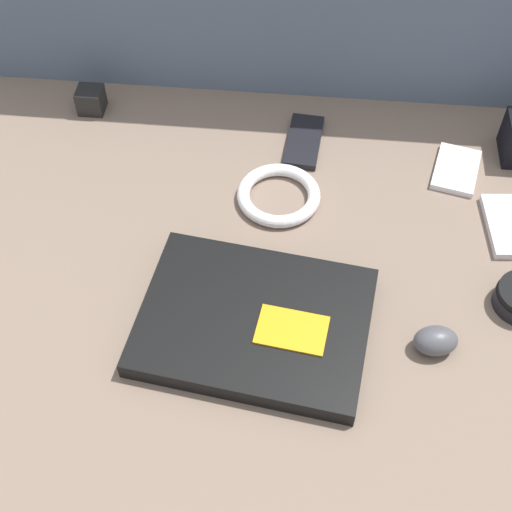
{
  "coord_description": "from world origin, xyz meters",
  "views": [
    {
      "loc": [
        0.06,
        -0.61,
        0.92
      ],
      "look_at": [
        0.0,
        0.0,
        0.14
      ],
      "focal_mm": 50.0,
      "sensor_mm": 36.0,
      "label": 1
    }
  ],
  "objects": [
    {
      "name": "ground_plane",
      "position": [
        0.0,
        0.0,
        0.0
      ],
      "size": [
        8.0,
        8.0,
        0.0
      ],
      "primitive_type": "plane",
      "color": "#4C4742"
    },
    {
      "name": "phone_black",
      "position": [
        0.3,
        0.22,
        0.13
      ],
      "size": [
        0.09,
        0.11,
        0.01
      ],
      "rotation": [
        0.0,
        0.0,
        -0.23
      ],
      "color": "silver",
      "rests_on": "couch_seat"
    },
    {
      "name": "cable_coil",
      "position": [
        0.02,
        0.13,
        0.13
      ],
      "size": [
        0.13,
        0.13,
        0.02
      ],
      "color": "white",
      "rests_on": "couch_seat"
    },
    {
      "name": "charger_brick",
      "position": [
        -0.31,
        0.31,
        0.14
      ],
      "size": [
        0.04,
        0.04,
        0.04
      ],
      "color": "black",
      "rests_on": "couch_seat"
    },
    {
      "name": "computer_mouse",
      "position": [
        0.24,
        -0.11,
        0.14
      ],
      "size": [
        0.06,
        0.05,
        0.04
      ],
      "rotation": [
        0.0,
        0.0,
        0.16
      ],
      "color": "#4C4C51",
      "rests_on": "couch_seat"
    },
    {
      "name": "phone_silver",
      "position": [
        0.05,
        0.26,
        0.13
      ],
      "size": [
        0.06,
        0.12,
        0.01
      ],
      "rotation": [
        0.0,
        0.0,
        -0.08
      ],
      "color": "black",
      "rests_on": "couch_seat"
    },
    {
      "name": "phone_small",
      "position": [
        0.36,
        0.1,
        0.13
      ],
      "size": [
        0.07,
        0.12,
        0.01
      ],
      "rotation": [
        0.0,
        0.0,
        0.09
      ],
      "color": "silver",
      "rests_on": "couch_seat"
    },
    {
      "name": "laptop",
      "position": [
        0.01,
        -0.1,
        0.14
      ],
      "size": [
        0.32,
        0.26,
        0.03
      ],
      "rotation": [
        0.0,
        0.0,
        -0.13
      ],
      "color": "black",
      "rests_on": "couch_seat"
    },
    {
      "name": "couch_seat",
      "position": [
        0.0,
        0.0,
        0.06
      ],
      "size": [
        1.09,
        0.76,
        0.12
      ],
      "color": "#7A6656",
      "rests_on": "ground_plane"
    }
  ]
}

